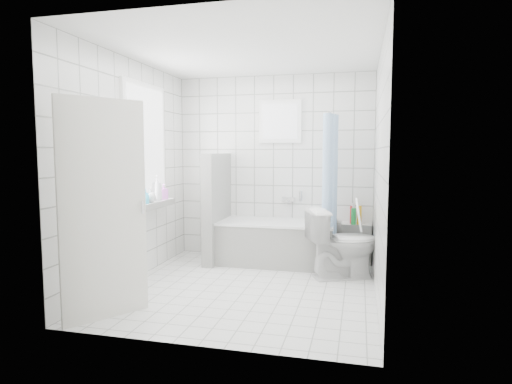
# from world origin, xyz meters

# --- Properties ---
(ground) EXTENTS (3.00, 3.00, 0.00)m
(ground) POSITION_xyz_m (0.00, 0.00, 0.00)
(ground) COLOR white
(ground) RESTS_ON ground
(ceiling) EXTENTS (3.00, 3.00, 0.00)m
(ceiling) POSITION_xyz_m (0.00, 0.00, 2.60)
(ceiling) COLOR white
(ceiling) RESTS_ON ground
(wall_back) EXTENTS (2.80, 0.02, 2.60)m
(wall_back) POSITION_xyz_m (0.00, 1.50, 1.30)
(wall_back) COLOR white
(wall_back) RESTS_ON ground
(wall_front) EXTENTS (2.80, 0.02, 2.60)m
(wall_front) POSITION_xyz_m (0.00, -1.50, 1.30)
(wall_front) COLOR white
(wall_front) RESTS_ON ground
(wall_left) EXTENTS (0.02, 3.00, 2.60)m
(wall_left) POSITION_xyz_m (-1.40, 0.00, 1.30)
(wall_left) COLOR white
(wall_left) RESTS_ON ground
(wall_right) EXTENTS (0.02, 3.00, 2.60)m
(wall_right) POSITION_xyz_m (1.40, 0.00, 1.30)
(wall_right) COLOR white
(wall_right) RESTS_ON ground
(window_left) EXTENTS (0.01, 0.90, 1.40)m
(window_left) POSITION_xyz_m (-1.35, 0.30, 1.60)
(window_left) COLOR white
(window_left) RESTS_ON wall_left
(window_back) EXTENTS (0.50, 0.01, 0.50)m
(window_back) POSITION_xyz_m (0.10, 1.46, 1.95)
(window_back) COLOR white
(window_back) RESTS_ON wall_back
(window_sill) EXTENTS (0.18, 1.02, 0.08)m
(window_sill) POSITION_xyz_m (-1.31, 0.30, 0.86)
(window_sill) COLOR white
(window_sill) RESTS_ON wall_left
(door) EXTENTS (0.49, 0.68, 2.00)m
(door) POSITION_xyz_m (-1.02, -1.15, 1.00)
(door) COLOR silver
(door) RESTS_ON ground
(bathtub) EXTENTS (1.55, 0.77, 0.58)m
(bathtub) POSITION_xyz_m (0.13, 1.12, 0.29)
(bathtub) COLOR white
(bathtub) RESTS_ON ground
(partition_wall) EXTENTS (0.15, 0.85, 1.50)m
(partition_wall) POSITION_xyz_m (-0.72, 1.07, 0.75)
(partition_wall) COLOR white
(partition_wall) RESTS_ON ground
(tiled_ledge) EXTENTS (0.40, 0.24, 0.55)m
(tiled_ledge) POSITION_xyz_m (1.18, 1.38, 0.28)
(tiled_ledge) COLOR white
(tiled_ledge) RESTS_ON ground
(toilet) EXTENTS (0.96, 0.78, 0.86)m
(toilet) POSITION_xyz_m (1.03, 0.65, 0.43)
(toilet) COLOR white
(toilet) RESTS_ON ground
(curtain_rod) EXTENTS (0.02, 0.80, 0.02)m
(curtain_rod) POSITION_xyz_m (0.84, 1.10, 2.00)
(curtain_rod) COLOR silver
(curtain_rod) RESTS_ON wall_back
(shower_curtain) EXTENTS (0.14, 0.48, 1.78)m
(shower_curtain) POSITION_xyz_m (0.84, 0.97, 1.10)
(shower_curtain) COLOR #4786D0
(shower_curtain) RESTS_ON curtain_rod
(tub_faucet) EXTENTS (0.18, 0.06, 0.06)m
(tub_faucet) POSITION_xyz_m (0.23, 1.46, 0.85)
(tub_faucet) COLOR silver
(tub_faucet) RESTS_ON wall_back
(sill_bottles) EXTENTS (0.19, 0.80, 0.33)m
(sill_bottles) POSITION_xyz_m (-1.30, 0.26, 1.04)
(sill_bottles) COLOR #DE5688
(sill_bottles) RESTS_ON window_sill
(ledge_bottles) EXTENTS (0.16, 0.15, 0.25)m
(ledge_bottles) POSITION_xyz_m (1.16, 1.33, 0.67)
(ledge_bottles) COLOR yellow
(ledge_bottles) RESTS_ON tiled_ledge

